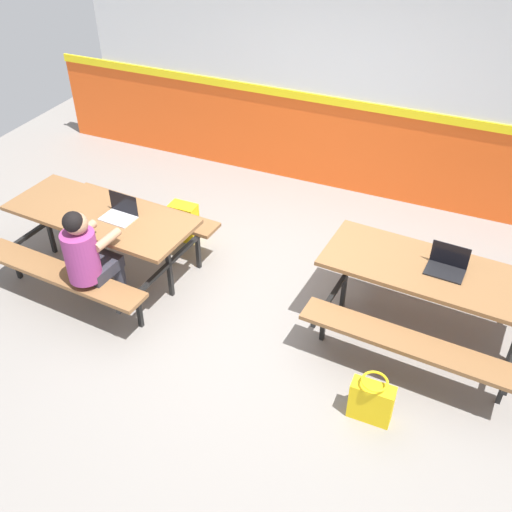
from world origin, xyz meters
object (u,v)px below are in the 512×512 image
(student_nearer, at_px, (88,255))
(laptop_silver, at_px, (120,213))
(laptop_dark, at_px, (447,266))
(backpack_dark, at_px, (184,222))
(tote_bag_bright, at_px, (371,401))
(picnic_table_right, at_px, (431,285))
(picnic_table_left, at_px, (102,227))

(student_nearer, distance_m, laptop_silver, 0.61)
(laptop_silver, xyz_separation_m, laptop_dark, (3.01, 0.42, 0.00))
(backpack_dark, relative_size, tote_bag_bright, 1.02)
(picnic_table_right, xyz_separation_m, tote_bag_bright, (-0.19, -1.13, -0.38))
(picnic_table_right, xyz_separation_m, student_nearer, (-2.87, -0.99, 0.13))
(laptop_silver, distance_m, backpack_dark, 1.04)
(laptop_dark, bearing_deg, picnic_table_right, -159.54)
(student_nearer, bearing_deg, picnic_table_right, 19.02)
(picnic_table_left, relative_size, picnic_table_right, 1.00)
(student_nearer, bearing_deg, laptop_dark, 19.07)
(laptop_silver, bearing_deg, tote_bag_bright, -15.13)
(student_nearer, xyz_separation_m, backpack_dark, (0.12, 1.45, -0.49))
(picnic_table_left, relative_size, laptop_dark, 5.86)
(picnic_table_right, distance_m, tote_bag_bright, 1.21)
(student_nearer, height_order, laptop_dark, student_nearer)
(student_nearer, bearing_deg, picnic_table_left, 116.70)
(tote_bag_bright, bearing_deg, picnic_table_left, 166.38)
(laptop_silver, xyz_separation_m, backpack_dark, (0.18, 0.85, -0.57))
(picnic_table_right, distance_m, laptop_dark, 0.23)
(picnic_table_right, distance_m, laptop_silver, 2.96)
(picnic_table_left, bearing_deg, backpack_dark, 64.82)
(picnic_table_right, bearing_deg, laptop_silver, -172.43)
(picnic_table_right, relative_size, tote_bag_bright, 4.56)
(tote_bag_bright, bearing_deg, backpack_dark, 148.10)
(student_nearer, bearing_deg, backpack_dark, 85.29)
(tote_bag_bright, bearing_deg, laptop_dark, 76.69)
(picnic_table_right, bearing_deg, backpack_dark, 170.44)
(student_nearer, distance_m, backpack_dark, 1.54)
(picnic_table_left, relative_size, tote_bag_bright, 4.56)
(laptop_dark, height_order, backpack_dark, laptop_dark)
(student_nearer, relative_size, laptop_dark, 3.61)
(picnic_table_left, bearing_deg, student_nearer, -63.30)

